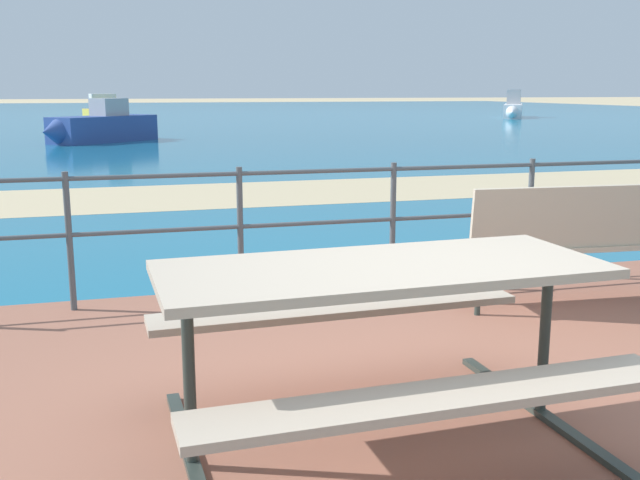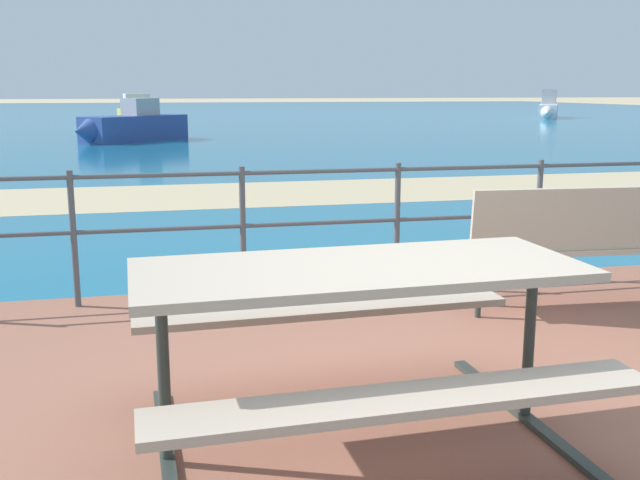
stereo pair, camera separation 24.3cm
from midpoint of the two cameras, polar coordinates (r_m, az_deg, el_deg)
ground_plane at (r=3.56m, az=10.96°, el=-14.89°), size 240.00×240.00×0.00m
patio_paving at (r=3.54m, az=10.98°, el=-14.46°), size 6.40×5.20×0.06m
sea_water at (r=42.95m, az=-11.04°, el=9.27°), size 90.00×90.00×0.01m
beach_strip at (r=11.24m, az=-5.80°, el=3.50°), size 54.02×3.05×0.01m
picnic_table at (r=3.15m, az=5.21°, el=-5.30°), size 1.92×1.47×0.79m
park_bench at (r=5.45m, az=21.25°, el=0.29°), size 1.80×0.53×0.87m
railing_fence at (r=5.51m, az=1.40°, el=2.11°), size 5.94×0.04×0.96m
boat_near at (r=42.51m, az=17.32°, el=9.60°), size 3.25×4.72×1.52m
boat_mid at (r=34.34m, az=-13.76°, el=9.39°), size 1.82×4.57×1.35m
boat_far at (r=23.25m, az=-13.97°, el=8.48°), size 3.46×3.28×1.28m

